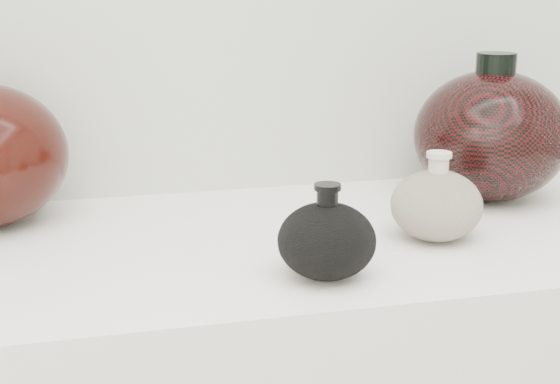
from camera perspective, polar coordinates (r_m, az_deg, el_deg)
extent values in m
cube|color=silver|center=(1.06, 1.20, -3.93)|extent=(1.20, 0.50, 0.03)
ellipsoid|color=black|center=(0.89, 3.43, -3.59)|extent=(0.14, 0.14, 0.09)
cylinder|color=black|center=(0.88, 3.49, -0.46)|extent=(0.03, 0.03, 0.03)
cylinder|color=black|center=(0.87, 3.50, 0.38)|extent=(0.04, 0.04, 0.01)
ellipsoid|color=beige|center=(1.04, 11.36, -0.97)|extent=(0.13, 0.13, 0.09)
cylinder|color=beige|center=(1.03, 11.52, 1.91)|extent=(0.03, 0.03, 0.03)
cylinder|color=beige|center=(1.02, 11.56, 2.68)|extent=(0.04, 0.04, 0.01)
ellipsoid|color=black|center=(1.24, 15.17, 3.99)|extent=(0.27, 0.27, 0.20)
cylinder|color=black|center=(1.23, 15.52, 8.91)|extent=(0.07, 0.07, 0.04)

